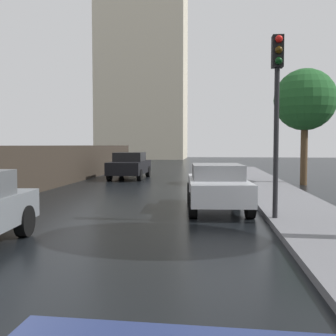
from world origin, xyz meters
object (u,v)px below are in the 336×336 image
Objects in this scene: traffic_light at (277,92)px; street_tree_mid at (305,100)px; car_silver_mid_road at (217,186)px; car_black_far_ahead at (130,165)px.

street_tree_mid is (2.87, 9.60, 0.86)m from traffic_light.
traffic_light is 0.79× the size of street_tree_mid.
car_silver_mid_road is 3.39m from traffic_light.
street_tree_mid is at bearing 57.14° from car_silver_mid_road.
car_black_far_ahead is 13.86m from traffic_light.
street_tree_mid reaches higher than traffic_light.
traffic_light is at bearing -106.62° from street_tree_mid.
street_tree_mid is at bearing 73.38° from traffic_light.
car_silver_mid_road is at bearing -118.84° from street_tree_mid.
traffic_light is (1.36, -1.92, 2.44)m from car_silver_mid_road.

